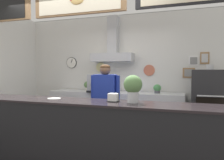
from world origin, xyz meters
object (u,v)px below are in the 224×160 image
at_px(potted_basil, 157,89).
at_px(condiment_plate, 54,99).
at_px(pizza_oven, 209,106).
at_px(shop_worker, 105,103).
at_px(espresso_machine, 100,83).
at_px(basil_vase, 133,87).
at_px(potted_oregano, 88,86).
at_px(napkin_holder, 113,98).

relative_size(potted_basil, condiment_plate, 1.02).
distance_m(pizza_oven, shop_worker, 2.08).
relative_size(shop_worker, condiment_plate, 8.00).
height_order(shop_worker, potted_basil, shop_worker).
distance_m(shop_worker, condiment_plate, 1.12).
height_order(espresso_machine, potted_basil, espresso_machine).
xyz_separation_m(pizza_oven, espresso_machine, (-2.41, 0.19, 0.41)).
height_order(pizza_oven, basil_vase, pizza_oven).
bearing_deg(basil_vase, espresso_machine, 122.10).
relative_size(espresso_machine, basil_vase, 1.57).
distance_m(shop_worker, potted_basil, 1.44).
bearing_deg(basil_vase, pizza_oven, 61.02).
distance_m(pizza_oven, condiment_plate, 3.01).
distance_m(pizza_oven, potted_oregano, 2.78).
relative_size(potted_basil, potted_oregano, 0.83).
bearing_deg(potted_basil, condiment_plate, -118.73).
bearing_deg(potted_oregano, pizza_oven, -4.41).
height_order(espresso_machine, napkin_holder, espresso_machine).
distance_m(pizza_oven, basil_vase, 2.27).
relative_size(pizza_oven, espresso_machine, 2.74).
distance_m(potted_oregano, napkin_holder, 2.54).
distance_m(potted_basil, condiment_plate, 2.51).
distance_m(potted_oregano, condiment_plate, 2.24).
height_order(espresso_machine, potted_oregano, espresso_machine).
distance_m(basil_vase, napkin_holder, 0.32).
height_order(pizza_oven, potted_oregano, pizza_oven).
height_order(potted_basil, napkin_holder, napkin_holder).
relative_size(espresso_machine, potted_oregano, 2.37).
xyz_separation_m(shop_worker, condiment_plate, (-0.41, -1.02, 0.19)).
relative_size(shop_worker, potted_basil, 7.81).
height_order(shop_worker, napkin_holder, shop_worker).
bearing_deg(pizza_oven, potted_basil, 167.53).
xyz_separation_m(basil_vase, napkin_holder, (-0.28, 0.02, -0.15)).
relative_size(potted_oregano, napkin_holder, 1.56).
bearing_deg(shop_worker, napkin_holder, 114.14).
height_order(napkin_holder, condiment_plate, napkin_holder).
xyz_separation_m(shop_worker, potted_oregano, (-0.90, 1.16, 0.23)).
relative_size(potted_oregano, condiment_plate, 1.23).
height_order(potted_basil, condiment_plate, potted_basil).
xyz_separation_m(pizza_oven, potted_oregano, (-2.75, 0.21, 0.33)).
bearing_deg(espresso_machine, pizza_oven, -4.50).
bearing_deg(pizza_oven, shop_worker, -152.80).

